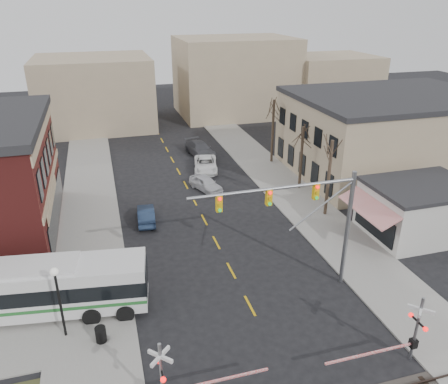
{
  "coord_description": "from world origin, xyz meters",
  "views": [
    {
      "loc": [
        -7.63,
        -18.64,
        17.54
      ],
      "look_at": [
        1.11,
        11.68,
        3.5
      ],
      "focal_mm": 35.0,
      "sensor_mm": 36.0,
      "label": 1
    }
  ],
  "objects_px": {
    "rr_crossing_east": "(409,332)",
    "car_a": "(206,183)",
    "transit_bus": "(36,288)",
    "pedestrian_far": "(58,276)",
    "rr_crossing_west": "(171,377)",
    "car_d": "(200,149)",
    "trash_bin": "(101,334)",
    "car_c": "(206,164)",
    "street_lamp": "(57,288)",
    "car_b": "(146,215)",
    "traffic_signal_mast": "(309,211)",
    "pedestrian_near": "(79,294)"
  },
  "relations": [
    {
      "from": "rr_crossing_east",
      "to": "car_a",
      "type": "height_order",
      "value": "rr_crossing_east"
    },
    {
      "from": "transit_bus",
      "to": "pedestrian_far",
      "type": "relative_size",
      "value": 7.73
    },
    {
      "from": "rr_crossing_west",
      "to": "car_d",
      "type": "distance_m",
      "value": 35.95
    },
    {
      "from": "trash_bin",
      "to": "car_d",
      "type": "relative_size",
      "value": 0.17
    },
    {
      "from": "rr_crossing_east",
      "to": "car_c",
      "type": "relative_size",
      "value": 1.05
    },
    {
      "from": "car_a",
      "to": "car_c",
      "type": "relative_size",
      "value": 0.78
    },
    {
      "from": "transit_bus",
      "to": "car_a",
      "type": "relative_size",
      "value": 3.19
    },
    {
      "from": "street_lamp",
      "to": "car_d",
      "type": "xyz_separation_m",
      "value": [
        14.46,
        28.3,
        -2.49
      ]
    },
    {
      "from": "pedestrian_far",
      "to": "car_b",
      "type": "bearing_deg",
      "value": -16.19
    },
    {
      "from": "traffic_signal_mast",
      "to": "pedestrian_far",
      "type": "relative_size",
      "value": 6.13
    },
    {
      "from": "trash_bin",
      "to": "pedestrian_near",
      "type": "bearing_deg",
      "value": 108.33
    },
    {
      "from": "transit_bus",
      "to": "car_b",
      "type": "relative_size",
      "value": 3.26
    },
    {
      "from": "transit_bus",
      "to": "trash_bin",
      "type": "bearing_deg",
      "value": -45.42
    },
    {
      "from": "car_c",
      "to": "car_d",
      "type": "distance_m",
      "value": 5.24
    },
    {
      "from": "transit_bus",
      "to": "car_c",
      "type": "xyz_separation_m",
      "value": [
        15.4,
        20.62,
        -1.14
      ]
    },
    {
      "from": "car_a",
      "to": "pedestrian_near",
      "type": "xyz_separation_m",
      "value": [
        -11.77,
        -15.57,
        0.35
      ]
    },
    {
      "from": "transit_bus",
      "to": "trash_bin",
      "type": "xyz_separation_m",
      "value": [
        3.48,
        -3.53,
        -1.29
      ]
    },
    {
      "from": "traffic_signal_mast",
      "to": "car_d",
      "type": "height_order",
      "value": "traffic_signal_mast"
    },
    {
      "from": "car_a",
      "to": "car_b",
      "type": "bearing_deg",
      "value": -163.08
    },
    {
      "from": "traffic_signal_mast",
      "to": "pedestrian_near",
      "type": "height_order",
      "value": "traffic_signal_mast"
    },
    {
      "from": "car_d",
      "to": "pedestrian_far",
      "type": "distance_m",
      "value": 27.89
    },
    {
      "from": "traffic_signal_mast",
      "to": "car_a",
      "type": "distance_m",
      "value": 18.38
    },
    {
      "from": "car_c",
      "to": "street_lamp",
      "type": "bearing_deg",
      "value": -108.63
    },
    {
      "from": "car_b",
      "to": "pedestrian_far",
      "type": "xyz_separation_m",
      "value": [
        -6.62,
        -7.9,
        0.31
      ]
    },
    {
      "from": "transit_bus",
      "to": "street_lamp",
      "type": "xyz_separation_m",
      "value": [
        1.55,
        -2.48,
        1.43
      ]
    },
    {
      "from": "transit_bus",
      "to": "rr_crossing_east",
      "type": "relative_size",
      "value": 2.36
    },
    {
      "from": "rr_crossing_east",
      "to": "car_c",
      "type": "height_order",
      "value": "rr_crossing_east"
    },
    {
      "from": "car_d",
      "to": "pedestrian_far",
      "type": "xyz_separation_m",
      "value": [
        -15.02,
        -23.5,
        0.16
      ]
    },
    {
      "from": "transit_bus",
      "to": "car_a",
      "type": "distance_m",
      "value": 20.95
    },
    {
      "from": "rr_crossing_west",
      "to": "pedestrian_far",
      "type": "xyz_separation_m",
      "value": [
        -5.57,
        11.16,
        -0.99
      ]
    },
    {
      "from": "pedestrian_far",
      "to": "car_a",
      "type": "bearing_deg",
      "value": -21.31
    },
    {
      "from": "street_lamp",
      "to": "car_d",
      "type": "distance_m",
      "value": 31.87
    },
    {
      "from": "car_b",
      "to": "pedestrian_near",
      "type": "relative_size",
      "value": 2.16
    },
    {
      "from": "rr_crossing_east",
      "to": "pedestrian_far",
      "type": "relative_size",
      "value": 3.28
    },
    {
      "from": "traffic_signal_mast",
      "to": "transit_bus",
      "type": "bearing_deg",
      "value": 172.6
    },
    {
      "from": "rr_crossing_west",
      "to": "rr_crossing_east",
      "type": "relative_size",
      "value": 1.0
    },
    {
      "from": "rr_crossing_west",
      "to": "rr_crossing_east",
      "type": "distance_m",
      "value": 12.18
    },
    {
      "from": "car_a",
      "to": "traffic_signal_mast",
      "type": "bearing_deg",
      "value": -104.56
    },
    {
      "from": "rr_crossing_west",
      "to": "street_lamp",
      "type": "distance_m",
      "value": 8.21
    },
    {
      "from": "car_a",
      "to": "pedestrian_far",
      "type": "relative_size",
      "value": 2.43
    },
    {
      "from": "traffic_signal_mast",
      "to": "trash_bin",
      "type": "height_order",
      "value": "traffic_signal_mast"
    },
    {
      "from": "trash_bin",
      "to": "rr_crossing_west",
      "type": "bearing_deg",
      "value": -59.88
    },
    {
      "from": "rr_crossing_east",
      "to": "pedestrian_far",
      "type": "distance_m",
      "value": 21.25
    },
    {
      "from": "trash_bin",
      "to": "car_b",
      "type": "bearing_deg",
      "value": 73.27
    },
    {
      "from": "transit_bus",
      "to": "traffic_signal_mast",
      "type": "bearing_deg",
      "value": -7.4
    },
    {
      "from": "trash_bin",
      "to": "car_a",
      "type": "height_order",
      "value": "car_a"
    },
    {
      "from": "car_b",
      "to": "car_d",
      "type": "bearing_deg",
      "value": -113.93
    },
    {
      "from": "trash_bin",
      "to": "pedestrian_far",
      "type": "bearing_deg",
      "value": 113.04
    },
    {
      "from": "rr_crossing_west",
      "to": "pedestrian_near",
      "type": "relative_size",
      "value": 2.99
    },
    {
      "from": "car_a",
      "to": "car_d",
      "type": "bearing_deg",
      "value": 58.12
    }
  ]
}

